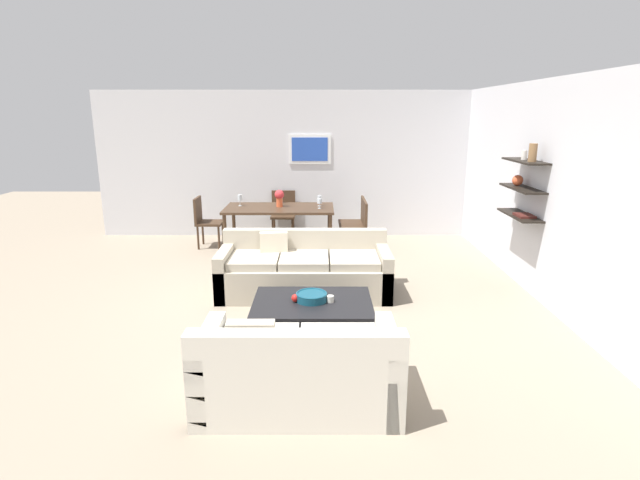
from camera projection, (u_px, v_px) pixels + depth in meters
The scene contains 19 objects.
ground_plane at pixel (297, 302), 6.18m from camera, with size 18.00×18.00×0.00m, color gray.
back_wall_unit at pixel (320, 165), 9.26m from camera, with size 8.40×0.09×2.70m.
right_wall_shelf_unit at pixel (530, 187), 6.43m from camera, with size 0.34×8.20×2.70m.
sofa_beige at pixel (302, 272), 6.43m from camera, with size 2.19×0.90×0.78m.
loveseat_white at pixel (296, 371), 3.95m from camera, with size 1.59×0.90×0.78m.
coffee_table at pixel (310, 318), 5.22m from camera, with size 1.24×0.91×0.38m.
decorative_bowl at pixel (309, 296), 5.18m from camera, with size 0.33×0.33×0.09m.
candle_jar at pixel (328, 299), 5.15m from camera, with size 0.08×0.08×0.07m, color silver.
apple_on_coffee_table at pixel (293, 298), 5.15m from camera, with size 0.08×0.08×0.08m, color red.
dining_table at pixel (277, 211), 8.36m from camera, with size 1.83×0.97×0.75m.
dining_chair_head at pixel (281, 211), 9.27m from camera, with size 0.44×0.44×0.88m.
dining_chair_left_far at pixel (202, 219), 8.61m from camera, with size 0.44×0.44×0.88m.
dining_chair_right_near at pixel (356, 224), 8.20m from camera, with size 0.44×0.44×0.88m.
dining_chair_right_far at pixel (354, 219), 8.62m from camera, with size 0.44×0.44×0.88m.
wine_glass_left_far at pixel (237, 198), 8.42m from camera, with size 0.08×0.08×0.19m.
wine_glass_right_far at pixel (317, 199), 8.43m from camera, with size 0.07×0.07×0.18m.
wine_glass_right_near at pixel (317, 201), 8.20m from camera, with size 0.08×0.08×0.17m.
wine_glass_head at pixel (279, 196), 8.72m from camera, with size 0.08×0.08×0.17m.
centerpiece_vase at pixel (277, 197), 8.34m from camera, with size 0.16×0.16×0.29m.
Camera 1 is at (0.26, -5.79, 2.29)m, focal length 27.78 mm.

